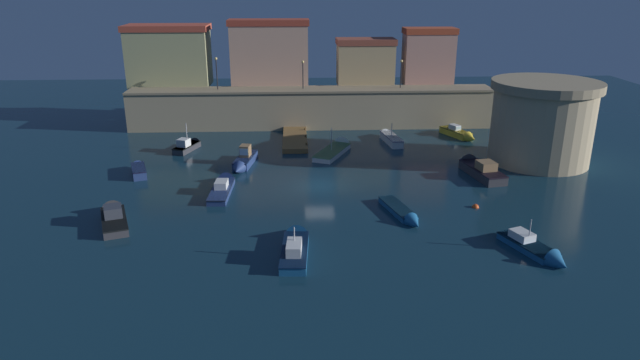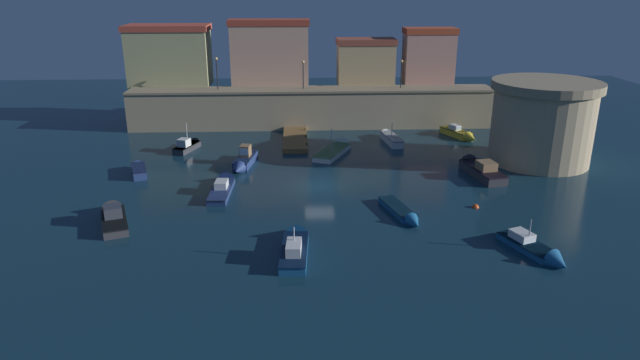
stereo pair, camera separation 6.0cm
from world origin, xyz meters
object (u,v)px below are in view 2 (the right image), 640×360
Objects in this scene: moored_boat_7 at (337,148)px; mooring_buoy_0 at (475,207)px; quay_lamp_0 at (217,68)px; moored_boat_12 at (244,161)px; moored_boat_6 at (404,214)px; quay_lamp_2 at (401,69)px; moored_boat_3 at (189,145)px; moored_boat_2 at (478,168)px; moored_boat_11 at (139,169)px; moored_boat_5 at (113,215)px; fortress_tower at (542,122)px; moored_boat_1 at (224,185)px; moored_boat_0 at (538,251)px; moored_boat_4 at (460,134)px; moored_boat_8 at (295,244)px; moored_boat_10 at (390,137)px; quay_lamp_1 at (303,70)px.

moored_boat_7 is 18.26m from mooring_buoy_0.
quay_lamp_0 is 16.67m from moored_boat_12.
moored_boat_7 reaches higher than moored_boat_6.
quay_lamp_2 is 25.87m from moored_boat_3.
moored_boat_11 is at bearing 77.00° from moored_boat_2.
moored_boat_5 is at bearing 158.40° from moored_boat_7.
fortress_tower is 1.61× the size of moored_boat_5.
quay_lamp_0 is 0.53× the size of moored_boat_1.
quay_lamp_2 reaches higher than mooring_buoy_0.
moored_boat_0 is 9.87m from moored_boat_6.
moored_boat_4 is 0.87× the size of moored_boat_5.
moored_boat_5 is (-29.87, -9.23, -0.10)m from moored_boat_2.
fortress_tower is at bearing 136.53° from moored_boat_0.
moored_boat_6 is 1.36× the size of moored_boat_11.
quay_lamp_0 is at bearing 44.45° from moored_boat_2.
moored_boat_2 is at bearing -92.22° from moored_boat_5.
moored_boat_8 reaches higher than moored_boat_10.
quay_lamp_1 is at bearing -16.36° from moored_boat_1.
quay_lamp_2 reaches higher than moored_boat_0.
quay_lamp_1 is at bearing 30.48° from moored_boat_2.
moored_boat_7 is 1.20× the size of moored_boat_10.
moored_boat_6 is (16.83, -27.40, -6.78)m from quay_lamp_0.
quay_lamp_0 is 0.56× the size of moored_boat_8.
moored_boat_7 is at bearing -65.83° from moored_boat_5.
moored_boat_1 is 1.10× the size of moored_boat_5.
fortress_tower is at bearing -79.90° from moored_boat_3.
moored_boat_7 reaches higher than moored_boat_3.
quay_lamp_2 is 26.76m from mooring_buoy_0.
moored_boat_2 reaches higher than moored_boat_6.
moored_boat_1 is (-21.46, 12.99, 0.01)m from moored_boat_0.
moored_boat_2 is at bearing -79.90° from moored_boat_1.
fortress_tower is at bearing -75.16° from moored_boat_2.
moored_boat_8 reaches higher than mooring_buoy_0.
moored_boat_0 reaches higher than moored_boat_6.
moored_boat_2 is at bearing 123.36° from moored_boat_6.
moored_boat_11 is at bearing -14.63° from moored_boat_5.
mooring_buoy_0 is at bearing -63.62° from quay_lamp_1.
fortress_tower reaches higher than moored_boat_3.
moored_boat_3 is 8.53m from moored_boat_12.
quay_lamp_0 is 0.63× the size of moored_boat_6.
mooring_buoy_0 is at bearing 151.26° from moored_boat_2.
moored_boat_7 is 13.88× the size of mooring_buoy_0.
quay_lamp_0 is at bearing -155.41° from moored_boat_12.
moored_boat_4 is (27.23, -5.59, -6.59)m from quay_lamp_0.
moored_boat_5 is 24.33m from moored_boat_7.
fortress_tower is 10.92m from moored_boat_4.
moored_boat_3 is at bearing 24.61° from moored_boat_1.
quay_lamp_1 is at bearing 180.00° from quay_lamp_2.
moored_boat_12 is at bearing -54.05° from moored_boat_5.
moored_boat_8 is 12.28× the size of mooring_buoy_0.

